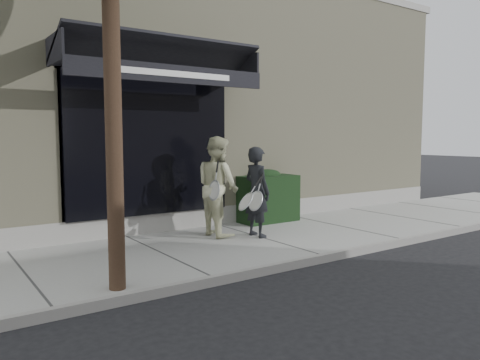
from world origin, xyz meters
TOP-DOWN VIEW (x-y plane):
  - ground at (0.00, 0.00)m, footprint 80.00×80.00m
  - sidewalk at (0.00, 0.00)m, footprint 20.00×3.00m
  - curb at (0.00, -1.55)m, footprint 20.00×0.10m
  - building_facade at (-0.01, 4.96)m, footprint 14.30×8.04m
  - hedge at (1.10, 1.25)m, footprint 1.30×0.70m
  - pedestrian_front at (-0.02, 0.13)m, footprint 0.79×0.77m
  - pedestrian_back at (-0.55, 0.63)m, footprint 0.72×0.91m

SIDE VIEW (x-z plane):
  - ground at x=0.00m, z-range 0.00..0.00m
  - sidewalk at x=0.00m, z-range 0.00..0.12m
  - curb at x=0.00m, z-range 0.00..0.14m
  - hedge at x=1.10m, z-range 0.09..1.23m
  - pedestrian_front at x=-0.02m, z-range 0.12..1.78m
  - pedestrian_back at x=-0.55m, z-range 0.12..1.97m
  - building_facade at x=-0.01m, z-range -0.08..5.56m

